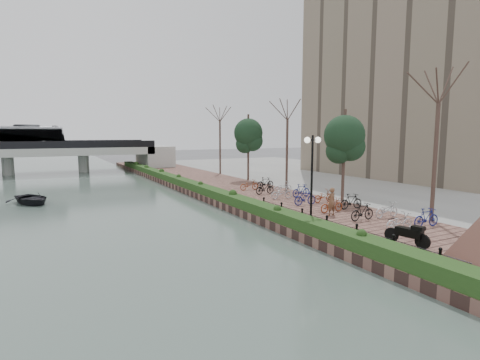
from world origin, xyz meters
TOP-DOWN VIEW (x-y plane):
  - ground at (0.00, 0.00)m, footprint 220.00×220.00m
  - promenade at (4.00, 17.50)m, footprint 8.00×75.00m
  - inland_pavement at (20.00, 17.50)m, footprint 24.00×75.00m
  - hedge at (0.60, 20.00)m, footprint 1.10×56.00m
  - chain_fence at (1.40, 2.00)m, footprint 0.10×14.10m
  - lamppost at (1.71, 4.64)m, footprint 1.02×0.32m
  - motorcycle at (2.79, -0.52)m, footprint 0.83×1.78m
  - pedestrian at (4.00, 5.64)m, footprint 0.63×0.44m
  - bicycle_parking at (5.49, 9.02)m, footprint 2.40×17.32m
  - street_trees at (8.00, 12.68)m, footprint 3.20×37.12m
  - apartment_tower at (26.00, 18.00)m, footprint 12.00×24.00m
  - bridge at (-14.71, 45.00)m, footprint 36.00×10.77m
  - boat at (-11.85, 20.98)m, footprint 4.05×4.64m

SIDE VIEW (x-z plane):
  - ground at x=0.00m, z-range 0.00..0.00m
  - promenade at x=4.00m, z-range 0.00..0.50m
  - inland_pavement at x=20.00m, z-range 0.00..0.50m
  - boat at x=-11.85m, z-range 0.02..0.82m
  - hedge at x=0.60m, z-range 0.50..1.10m
  - chain_fence at x=1.40m, z-range 0.50..1.20m
  - bicycle_parking at x=5.49m, z-range 0.47..1.47m
  - motorcycle at x=2.79m, z-range 0.50..1.57m
  - pedestrian at x=4.00m, z-range 0.50..2.15m
  - bridge at x=-14.71m, z-range 0.12..6.62m
  - street_trees at x=8.00m, z-range 0.29..7.09m
  - lamppost at x=1.71m, z-range 1.55..6.26m
  - apartment_tower at x=26.00m, z-range 0.50..35.50m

